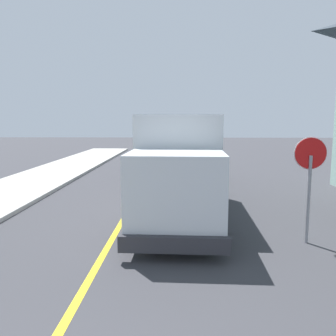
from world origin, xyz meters
The scene contains 5 objects.
centre_line_yellow centered at (0.00, 10.00, 0.00)m, with size 0.16×56.00×0.01m, color gold.
box_truck centered at (1.73, 9.55, 1.77)m, with size 2.60×7.24×3.20m.
parked_car_near centered at (2.17, 15.54, 0.79)m, with size 1.93×4.45×1.67m.
parked_car_mid centered at (1.65, 21.11, 0.79)m, with size 1.84×4.42×1.67m.
stop_sign centered at (4.92, 7.09, 1.86)m, with size 0.80×0.10×2.65m.
Camera 1 is at (1.73, -1.35, 3.05)m, focal length 36.84 mm.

